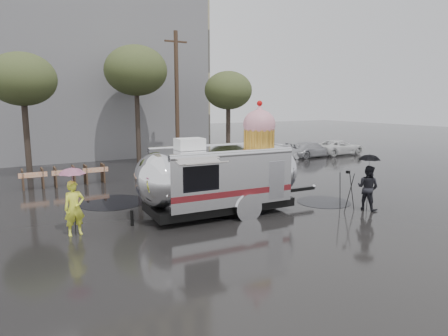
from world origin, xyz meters
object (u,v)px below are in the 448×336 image
person_left (74,208)px  person_right (368,188)px  airstream_trailer (222,174)px  tripod (347,186)px

person_left → person_right: bearing=-19.2°
airstream_trailer → person_left: 5.48m
airstream_trailer → person_right: bearing=-22.5°
airstream_trailer → person_left: airstream_trailer is taller
airstream_trailer → tripod: airstream_trailer is taller
tripod → person_left: bearing=165.5°
person_right → tripod: size_ratio=1.11×
person_left → person_right: person_right is taller
person_right → tripod: 0.86m
airstream_trailer → tripod: size_ratio=5.08×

